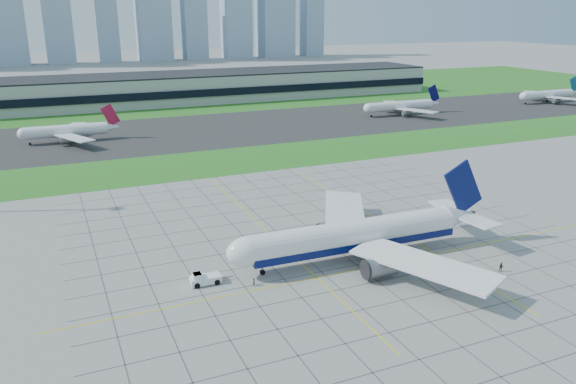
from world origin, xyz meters
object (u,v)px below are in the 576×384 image
crew_near (254,282)px  crew_far (501,267)px  distant_jet_1 (68,131)px  pushback_tug (204,279)px  distant_jet_3 (548,95)px  distant_jet_2 (401,106)px  airliner (356,235)px

crew_near → crew_far: 48.71m
crew_far → distant_jet_1: distant_jet_1 is taller
pushback_tug → distant_jet_3: (237.96, 138.74, 3.44)m
distant_jet_3 → distant_jet_1: bearing=179.8°
distant_jet_1 → distant_jet_3: 254.03m
crew_far → distant_jet_2: bearing=96.8°
pushback_tug → crew_far: 58.02m
crew_far → distant_jet_3: distant_jet_3 is taller
crew_near → distant_jet_3: distant_jet_3 is taller
crew_far → distant_jet_2: size_ratio=0.04×
airliner → distant_jet_1: bearing=110.3°
distant_jet_3 → distant_jet_2: bearing=-180.0°
crew_near → crew_far: bearing=-85.8°
airliner → crew_near: airliner is taller
distant_jet_1 → distant_jet_2: bearing=-0.3°
airliner → crew_near: size_ratio=38.49×
crew_near → distant_jet_1: distant_jet_1 is taller
pushback_tug → crew_far: (55.01, -18.43, -0.08)m
pushback_tug → distant_jet_3: distant_jet_3 is taller
distant_jet_2 → distant_jet_3: bearing=0.0°
distant_jet_1 → distant_jet_2: size_ratio=1.00×
crew_near → distant_jet_1: bearing=30.5°
airliner → distant_jet_2: airliner is taller
pushback_tug → distant_jet_2: (138.93, 138.72, 3.44)m
crew_far → distant_jet_1: 173.31m
airliner → crew_far: 28.96m
crew_near → distant_jet_2: distant_jet_2 is taller
airliner → distant_jet_1: 148.90m
pushback_tug → distant_jet_1: bearing=98.1°
pushback_tug → crew_far: pushback_tug is taller
airliner → distant_jet_2: bearing=54.1°
pushback_tug → distant_jet_1: 140.55m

